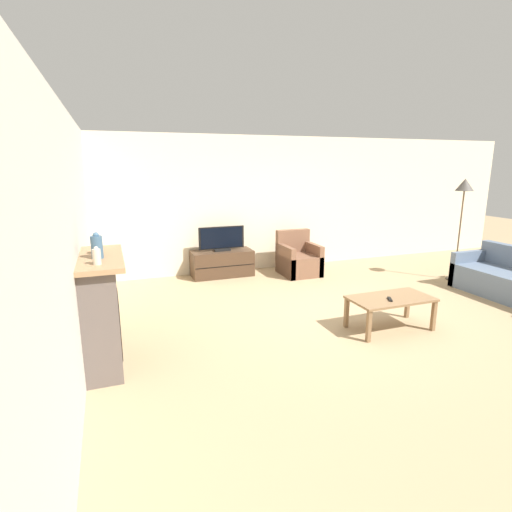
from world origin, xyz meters
TOP-DOWN VIEW (x-y plane):
  - ground_plane at (0.00, 0.00)m, footprint 24.00×24.00m
  - wall_back at (0.00, 2.91)m, footprint 12.00×0.06m
  - wall_left at (-3.54, 0.00)m, footprint 0.06×12.00m
  - fireplace at (-3.33, -0.37)m, footprint 0.47×1.22m
  - mantel_vase_left at (-3.31, -0.74)m, footprint 0.08×0.08m
  - mantel_vase_centre_left at (-3.31, -0.46)m, footprint 0.12×0.12m
  - mantel_clock at (-3.31, -0.25)m, footprint 0.08×0.11m
  - tv_stand at (-1.17, 2.58)m, footprint 1.18×0.53m
  - tv at (-1.17, 2.58)m, footprint 0.90×0.18m
  - armchair at (0.29, 2.19)m, footprint 0.70×0.76m
  - coffee_table at (0.21, -0.70)m, footprint 1.09×0.57m
  - remote at (0.13, -0.77)m, footprint 0.10×0.15m
  - floor_lamp at (2.90, 0.79)m, footprint 0.31×0.31m

SIDE VIEW (x-z plane):
  - ground_plane at x=0.00m, z-range 0.00..0.00m
  - tv_stand at x=-1.17m, z-range 0.00..0.50m
  - armchair at x=0.29m, z-range -0.15..0.71m
  - coffee_table at x=0.21m, z-range 0.16..0.60m
  - remote at x=0.13m, z-range 0.44..0.46m
  - fireplace at x=-3.33m, z-range 0.01..1.21m
  - tv at x=-1.17m, z-range 0.49..0.96m
  - mantel_clock at x=-3.31m, z-range 1.20..1.35m
  - mantel_vase_left at x=-3.31m, z-range 1.19..1.37m
  - mantel_vase_centre_left at x=-3.31m, z-range 1.19..1.46m
  - wall_back at x=0.00m, z-range 0.00..2.70m
  - wall_left at x=-3.54m, z-range 0.00..2.70m
  - floor_lamp at x=2.90m, z-range 0.69..2.58m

